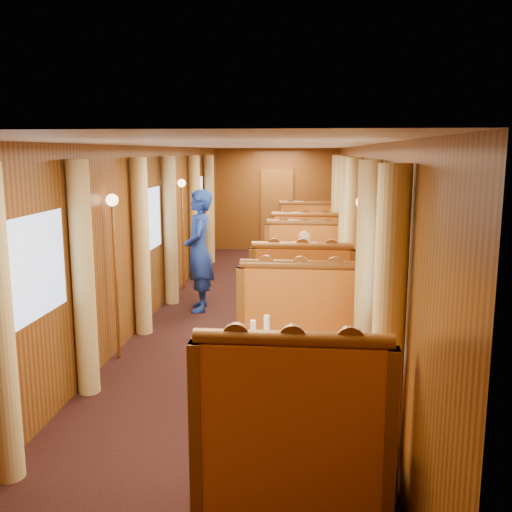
# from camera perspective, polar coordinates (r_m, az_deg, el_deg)

# --- Properties ---
(floor) EXTENTS (3.00, 12.00, 0.01)m
(floor) POSITION_cam_1_polar(r_m,az_deg,el_deg) (8.42, -0.46, -6.31)
(floor) COLOR black
(floor) RESTS_ON ground
(ceiling) EXTENTS (3.00, 12.00, 0.01)m
(ceiling) POSITION_cam_1_polar(r_m,az_deg,el_deg) (8.06, -0.49, 10.97)
(ceiling) COLOR silver
(ceiling) RESTS_ON wall_left
(wall_far) EXTENTS (3.00, 0.01, 2.50)m
(wall_far) POSITION_cam_1_polar(r_m,az_deg,el_deg) (14.09, 2.11, 5.64)
(wall_far) COLOR brown
(wall_far) RESTS_ON floor
(wall_near) EXTENTS (3.00, 0.01, 2.50)m
(wall_near) POSITION_cam_1_polar(r_m,az_deg,el_deg) (2.48, -16.03, -18.20)
(wall_near) COLOR brown
(wall_near) RESTS_ON floor
(wall_left) EXTENTS (0.01, 12.00, 2.50)m
(wall_left) POSITION_cam_1_polar(r_m,az_deg,el_deg) (8.43, -10.67, 2.25)
(wall_left) COLOR brown
(wall_left) RESTS_ON floor
(wall_right) EXTENTS (0.01, 12.00, 2.50)m
(wall_right) POSITION_cam_1_polar(r_m,az_deg,el_deg) (8.13, 10.11, 1.96)
(wall_right) COLOR brown
(wall_right) RESTS_ON floor
(doorway_far) EXTENTS (0.80, 0.04, 2.00)m
(doorway_far) POSITION_cam_1_polar(r_m,az_deg,el_deg) (14.08, 2.09, 4.61)
(doorway_far) COLOR brown
(doorway_far) RESTS_ON floor
(table_near) EXTENTS (1.05, 0.72, 0.75)m
(table_near) POSITION_cam_1_polar(r_m,az_deg,el_deg) (4.96, 4.04, -13.99)
(table_near) COLOR white
(table_near) RESTS_ON floor
(banquette_near_fwd) EXTENTS (1.30, 0.55, 1.34)m
(banquette_near_fwd) POSITION_cam_1_polar(r_m,az_deg,el_deg) (4.03, 3.62, -19.32)
(banquette_near_fwd) COLOR #AA3C12
(banquette_near_fwd) RESTS_ON floor
(banquette_near_aft) EXTENTS (1.30, 0.55, 1.34)m
(banquette_near_aft) POSITION_cam_1_polar(r_m,az_deg,el_deg) (5.88, 4.33, -9.48)
(banquette_near_aft) COLOR #AA3C12
(banquette_near_aft) RESTS_ON floor
(table_mid) EXTENTS (1.05, 0.72, 0.75)m
(table_mid) POSITION_cam_1_polar(r_m,az_deg,el_deg) (8.27, 4.72, -3.95)
(table_mid) COLOR white
(table_mid) RESTS_ON floor
(banquette_mid_fwd) EXTENTS (1.30, 0.55, 1.34)m
(banquette_mid_fwd) POSITION_cam_1_polar(r_m,az_deg,el_deg) (7.28, 4.59, -5.55)
(banquette_mid_fwd) COLOR #AA3C12
(banquette_mid_fwd) RESTS_ON floor
(banquette_mid_aft) EXTENTS (1.30, 0.55, 1.34)m
(banquette_mid_aft) POSITION_cam_1_polar(r_m,az_deg,el_deg) (9.25, 4.83, -2.10)
(banquette_mid_aft) COLOR #AA3C12
(banquette_mid_aft) RESTS_ON floor
(table_far) EXTENTS (1.05, 0.72, 0.75)m
(table_far) POSITION_cam_1_polar(r_m,az_deg,el_deg) (11.70, 5.00, 0.30)
(table_far) COLOR white
(table_far) RESTS_ON floor
(banquette_far_fwd) EXTENTS (1.30, 0.55, 1.34)m
(banquette_far_fwd) POSITION_cam_1_polar(r_m,az_deg,el_deg) (10.69, 4.94, -0.40)
(banquette_far_fwd) COLOR #AA3C12
(banquette_far_fwd) RESTS_ON floor
(banquette_far_aft) EXTENTS (1.30, 0.55, 1.34)m
(banquette_far_aft) POSITION_cam_1_polar(r_m,az_deg,el_deg) (12.69, 5.06, 1.31)
(banquette_far_aft) COLOR #AA3C12
(banquette_far_aft) RESTS_ON floor
(tea_tray) EXTENTS (0.39, 0.33, 0.01)m
(tea_tray) POSITION_cam_1_polar(r_m,az_deg,el_deg) (4.79, 2.70, -9.91)
(tea_tray) COLOR silver
(tea_tray) RESTS_ON table_near
(teapot_left) EXTENTS (0.20, 0.17, 0.14)m
(teapot_left) POSITION_cam_1_polar(r_m,az_deg,el_deg) (4.74, 2.16, -9.38)
(teapot_left) COLOR silver
(teapot_left) RESTS_ON tea_tray
(teapot_right) EXTENTS (0.16, 0.13, 0.12)m
(teapot_right) POSITION_cam_1_polar(r_m,az_deg,el_deg) (4.69, 3.83, -9.68)
(teapot_right) COLOR silver
(teapot_right) RESTS_ON tea_tray
(teapot_back) EXTENTS (0.17, 0.13, 0.14)m
(teapot_back) POSITION_cam_1_polar(r_m,az_deg,el_deg) (4.87, 2.67, -8.84)
(teapot_back) COLOR silver
(teapot_back) RESTS_ON tea_tray
(fruit_plate) EXTENTS (0.21, 0.21, 0.05)m
(fruit_plate) POSITION_cam_1_polar(r_m,az_deg,el_deg) (4.74, 8.02, -10.11)
(fruit_plate) COLOR white
(fruit_plate) RESTS_ON table_near
(cup_inboard) EXTENTS (0.08, 0.08, 0.26)m
(cup_inboard) POSITION_cam_1_polar(r_m,az_deg,el_deg) (4.89, -0.30, -8.24)
(cup_inboard) COLOR white
(cup_inboard) RESTS_ON table_near
(cup_outboard) EXTENTS (0.08, 0.08, 0.26)m
(cup_outboard) POSITION_cam_1_polar(r_m,az_deg,el_deg) (5.04, 1.07, -7.70)
(cup_outboard) COLOR white
(cup_outboard) RESTS_ON table_near
(rose_vase_mid) EXTENTS (0.06, 0.06, 0.36)m
(rose_vase_mid) POSITION_cam_1_polar(r_m,az_deg,el_deg) (8.16, 5.05, -0.18)
(rose_vase_mid) COLOR silver
(rose_vase_mid) RESTS_ON table_mid
(rose_vase_far) EXTENTS (0.06, 0.06, 0.36)m
(rose_vase_far) POSITION_cam_1_polar(r_m,az_deg,el_deg) (11.63, 5.14, 2.99)
(rose_vase_far) COLOR silver
(rose_vase_far) RESTS_ON table_far
(window_left_near) EXTENTS (0.01, 1.20, 0.90)m
(window_left_near) POSITION_cam_1_polar(r_m,az_deg,el_deg) (5.18, -21.37, -1.13)
(window_left_near) COLOR #93ADD1
(window_left_near) RESTS_ON wall_left
(curtain_left_near_b) EXTENTS (0.22, 0.22, 2.35)m
(curtain_left_near_b) POSITION_cam_1_polar(r_m,az_deg,el_deg) (5.88, -16.87, -2.28)
(curtain_left_near_b) COLOR #D7B96E
(curtain_left_near_b) RESTS_ON floor
(window_right_near) EXTENTS (0.01, 1.20, 0.90)m
(window_right_near) POSITION_cam_1_polar(r_m,az_deg,el_deg) (4.66, 13.28, -1.90)
(window_right_near) COLOR #93ADD1
(window_right_near) RESTS_ON wall_right
(curtain_right_near_a) EXTENTS (0.22, 0.22, 2.35)m
(curtain_right_near_a) POSITION_cam_1_polar(r_m,az_deg,el_deg) (3.97, 13.08, -8.16)
(curtain_right_near_a) COLOR #D7B96E
(curtain_right_near_a) RESTS_ON floor
(curtain_right_near_b) EXTENTS (0.22, 0.22, 2.35)m
(curtain_right_near_b) POSITION_cam_1_polar(r_m,az_deg,el_deg) (5.47, 11.00, -2.97)
(curtain_right_near_b) COLOR #D7B96E
(curtain_right_near_b) RESTS_ON floor
(window_left_mid) EXTENTS (0.01, 1.20, 0.90)m
(window_left_mid) POSITION_cam_1_polar(r_m,az_deg,el_deg) (8.40, -10.62, 3.60)
(window_left_mid) COLOR #93ADD1
(window_left_mid) RESTS_ON wall_left
(curtain_left_mid_a) EXTENTS (0.22, 0.22, 2.35)m
(curtain_left_mid_a) POSITION_cam_1_polar(r_m,az_deg,el_deg) (7.67, -11.40, 0.86)
(curtain_left_mid_a) COLOR #D7B96E
(curtain_left_mid_a) RESTS_ON floor
(curtain_left_mid_b) EXTENTS (0.22, 0.22, 2.35)m
(curtain_left_mid_b) POSITION_cam_1_polar(r_m,az_deg,el_deg) (9.16, -8.58, 2.47)
(curtain_left_mid_b) COLOR #D7B96E
(curtain_left_mid_b) RESTS_ON floor
(window_right_mid) EXTENTS (0.01, 1.20, 0.90)m
(window_right_mid) POSITION_cam_1_polar(r_m,az_deg,el_deg) (8.10, 10.05, 3.36)
(window_right_mid) COLOR #93ADD1
(window_right_mid) RESTS_ON wall_right
(curtain_right_mid_a) EXTENTS (0.22, 0.22, 2.35)m
(curtain_right_mid_a) POSITION_cam_1_polar(r_m,az_deg,el_deg) (7.36, 9.62, 0.52)
(curtain_right_mid_a) COLOR #D7B96E
(curtain_right_mid_a) RESTS_ON floor
(curtain_right_mid_b) EXTENTS (0.22, 0.22, 2.35)m
(curtain_right_mid_b) POSITION_cam_1_polar(r_m,az_deg,el_deg) (8.90, 8.94, 2.23)
(curtain_right_mid_b) COLOR #D7B96E
(curtain_right_mid_b) RESTS_ON floor
(window_left_far) EXTENTS (0.01, 1.20, 0.90)m
(window_left_far) POSITION_cam_1_polar(r_m,az_deg,el_deg) (11.79, -5.90, 5.63)
(window_left_far) COLOR #93ADD1
(window_left_far) RESTS_ON wall_left
(curtain_left_far_a) EXTENTS (0.22, 0.22, 2.35)m
(curtain_left_far_a) POSITION_cam_1_polar(r_m,az_deg,el_deg) (11.03, -6.13, 3.87)
(curtain_left_far_a) COLOR #D7B96E
(curtain_left_far_a) RESTS_ON floor
(curtain_left_far_b) EXTENTS (0.22, 0.22, 2.35)m
(curtain_left_far_b) POSITION_cam_1_polar(r_m,az_deg,el_deg) (12.56, -4.70, 4.68)
(curtain_left_far_b) COLOR #D7B96E
(curtain_left_far_b) RESTS_ON floor
(window_right_far) EXTENTS (0.01, 1.20, 0.90)m
(window_right_far) POSITION_cam_1_polar(r_m,az_deg,el_deg) (11.57, 8.74, 5.48)
(window_right_far) COLOR #93ADD1
(window_right_far) RESTS_ON wall_right
(curtain_right_far_a) EXTENTS (0.22, 0.22, 2.35)m
(curtain_right_far_a) POSITION_cam_1_polar(r_m,az_deg,el_deg) (10.82, 8.36, 3.69)
(curtain_right_far_a) COLOR #D7B96E
(curtain_right_far_a) RESTS_ON floor
(curtain_right_far_b) EXTENTS (0.22, 0.22, 2.35)m
(curtain_right_far_b) POSITION_cam_1_polar(r_m,az_deg,el_deg) (12.37, 8.03, 4.53)
(curtain_right_far_b) COLOR #D7B96E
(curtain_right_far_b) RESTS_ON floor
(sconce_left_fore) EXTENTS (0.14, 0.14, 1.95)m
(sconce_left_fore) POSITION_cam_1_polar(r_m,az_deg,el_deg) (6.74, -14.01, 1.25)
(sconce_left_fore) COLOR #BF8C3F
(sconce_left_fore) RESTS_ON floor
(sconce_right_fore) EXTENTS (0.14, 0.14, 1.95)m
(sconce_right_fore) POSITION_cam_1_polar(r_m,az_deg,el_deg) (6.37, 10.45, 0.87)
(sconce_right_fore) COLOR #BF8C3F
(sconce_right_fore) RESTS_ON floor
(sconce_left_aft) EXTENTS (0.14, 0.14, 1.95)m
(sconce_left_aft) POSITION_cam_1_polar(r_m,az_deg,el_deg) (10.07, -7.38, 4.42)
(sconce_left_aft) COLOR #BF8C3F
(sconce_left_aft) RESTS_ON floor
(sconce_right_aft) EXTENTS (0.14, 0.14, 1.95)m
(sconce_right_aft) POSITION_cam_1_polar(r_m,az_deg,el_deg) (9.84, 8.77, 4.24)
(sconce_right_aft) COLOR #BF8C3F
(sconce_right_aft) RESTS_ON floor
(steward) EXTENTS (0.56, 0.75, 1.86)m
(steward) POSITION_cam_1_polar(r_m,az_deg,el_deg) (8.72, -5.71, 0.52)
(steward) COLOR navy
(steward) RESTS_ON floor
(passenger) EXTENTS (0.40, 0.44, 0.76)m
(passenger) POSITION_cam_1_polar(r_m,az_deg,el_deg) (8.91, 4.83, -0.49)
(passenger) COLOR beige
(passenger) RESTS_ON banquette_mid_aft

